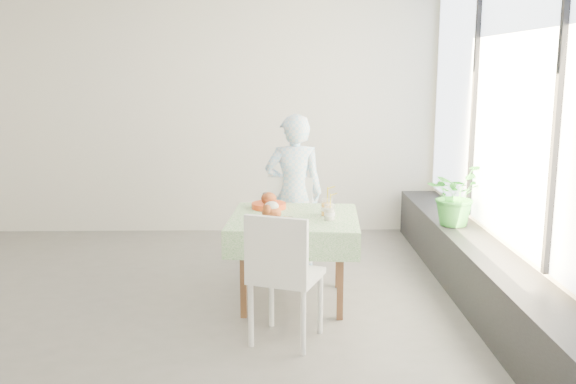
{
  "coord_description": "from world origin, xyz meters",
  "views": [
    {
      "loc": [
        1.1,
        -5.1,
        1.96
      ],
      "look_at": [
        1.2,
        0.13,
        0.94
      ],
      "focal_mm": 40.0,
      "sensor_mm": 36.0,
      "label": 1
    }
  ],
  "objects_px": {
    "chair_near": "(286,302)",
    "main_dish": "(274,216)",
    "cafe_table": "(294,249)",
    "chair_far": "(287,247)",
    "potted_plant": "(455,194)",
    "diner": "(294,194)",
    "juice_cup_orange": "(327,208)"
  },
  "relations": [
    {
      "from": "chair_far",
      "to": "juice_cup_orange",
      "type": "distance_m",
      "value": 0.89
    },
    {
      "from": "cafe_table",
      "to": "potted_plant",
      "type": "bearing_deg",
      "value": 23.26
    },
    {
      "from": "chair_near",
      "to": "potted_plant",
      "type": "relative_size",
      "value": 1.65
    },
    {
      "from": "main_dish",
      "to": "diner",
      "type": "bearing_deg",
      "value": 79.98
    },
    {
      "from": "cafe_table",
      "to": "potted_plant",
      "type": "xyz_separation_m",
      "value": [
        1.52,
        0.65,
        0.33
      ]
    },
    {
      "from": "juice_cup_orange",
      "to": "potted_plant",
      "type": "height_order",
      "value": "potted_plant"
    },
    {
      "from": "main_dish",
      "to": "juice_cup_orange",
      "type": "xyz_separation_m",
      "value": [
        0.44,
        0.24,
        0.01
      ]
    },
    {
      "from": "juice_cup_orange",
      "to": "potted_plant",
      "type": "xyz_separation_m",
      "value": [
        1.25,
        0.63,
        -0.02
      ]
    },
    {
      "from": "juice_cup_orange",
      "to": "potted_plant",
      "type": "bearing_deg",
      "value": 26.97
    },
    {
      "from": "chair_far",
      "to": "diner",
      "type": "relative_size",
      "value": 0.6
    },
    {
      "from": "main_dish",
      "to": "juice_cup_orange",
      "type": "relative_size",
      "value": 1.17
    },
    {
      "from": "juice_cup_orange",
      "to": "chair_far",
      "type": "bearing_deg",
      "value": 115.98
    },
    {
      "from": "juice_cup_orange",
      "to": "cafe_table",
      "type": "bearing_deg",
      "value": -176.26
    },
    {
      "from": "main_dish",
      "to": "potted_plant",
      "type": "distance_m",
      "value": 1.89
    },
    {
      "from": "potted_plant",
      "to": "juice_cup_orange",
      "type": "bearing_deg",
      "value": -153.03
    },
    {
      "from": "chair_near",
      "to": "diner",
      "type": "xyz_separation_m",
      "value": [
        0.11,
        1.65,
        0.47
      ]
    },
    {
      "from": "chair_near",
      "to": "main_dish",
      "type": "relative_size",
      "value": 2.89
    },
    {
      "from": "cafe_table",
      "to": "chair_near",
      "type": "height_order",
      "value": "chair_near"
    },
    {
      "from": "cafe_table",
      "to": "chair_far",
      "type": "distance_m",
      "value": 0.69
    },
    {
      "from": "chair_far",
      "to": "chair_near",
      "type": "distance_m",
      "value": 1.46
    },
    {
      "from": "cafe_table",
      "to": "diner",
      "type": "xyz_separation_m",
      "value": [
        0.02,
        0.85,
        0.3
      ]
    },
    {
      "from": "chair_near",
      "to": "potted_plant",
      "type": "xyz_separation_m",
      "value": [
        1.6,
        1.45,
        0.49
      ]
    },
    {
      "from": "chair_far",
      "to": "potted_plant",
      "type": "relative_size",
      "value": 1.58
    },
    {
      "from": "chair_far",
      "to": "potted_plant",
      "type": "xyz_separation_m",
      "value": [
        1.56,
        -0.01,
        0.51
      ]
    },
    {
      "from": "chair_near",
      "to": "main_dish",
      "type": "height_order",
      "value": "chair_near"
    },
    {
      "from": "chair_far",
      "to": "main_dish",
      "type": "relative_size",
      "value": 2.77
    },
    {
      "from": "diner",
      "to": "chair_near",
      "type": "bearing_deg",
      "value": 83.66
    },
    {
      "from": "chair_near",
      "to": "juice_cup_orange",
      "type": "xyz_separation_m",
      "value": [
        0.35,
        0.82,
        0.51
      ]
    },
    {
      "from": "chair_far",
      "to": "potted_plant",
      "type": "bearing_deg",
      "value": -0.4
    },
    {
      "from": "chair_near",
      "to": "diner",
      "type": "bearing_deg",
      "value": 86.34
    },
    {
      "from": "main_dish",
      "to": "chair_far",
      "type": "bearing_deg",
      "value": 82.09
    },
    {
      "from": "diner",
      "to": "potted_plant",
      "type": "height_order",
      "value": "diner"
    }
  ]
}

